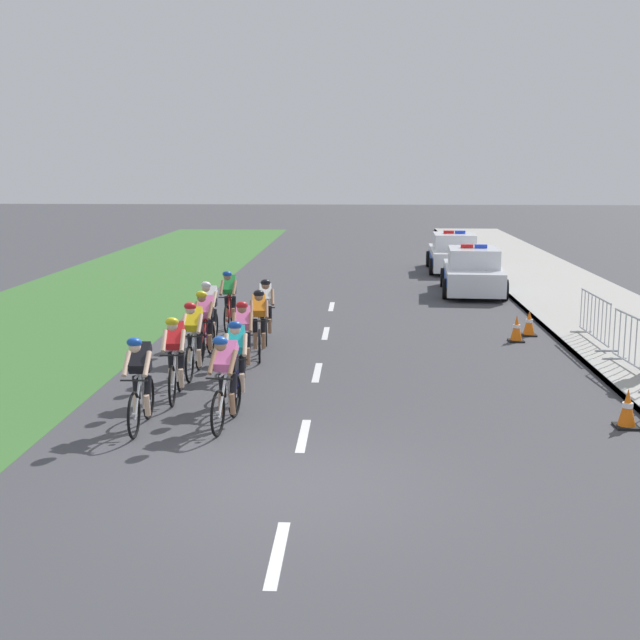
{
  "coord_description": "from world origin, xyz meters",
  "views": [
    {
      "loc": [
        0.87,
        -10.28,
        4.08
      ],
      "look_at": [
        0.06,
        5.89,
        1.1
      ],
      "focal_mm": 47.06,
      "sensor_mm": 36.0,
      "label": 1
    }
  ],
  "objects_px": {
    "cyclist_sixth": "(243,336)",
    "police_car_second": "(454,254)",
    "traffic_cone_far": "(517,329)",
    "police_car_nearest": "(473,272)",
    "cyclist_lead": "(140,380)",
    "cyclist_seventh": "(205,323)",
    "cyclist_fourth": "(236,360)",
    "cyclist_fifth": "(194,337)",
    "cyclist_tenth": "(266,309)",
    "crowd_barrier_rear": "(594,319)",
    "traffic_cone_mid": "(529,323)",
    "cyclist_third": "(175,356)",
    "cyclist_eighth": "(259,322)",
    "cyclist_second": "(226,379)",
    "cyclist_eleventh": "(229,299)",
    "crowd_barrier_middle": "(636,345)",
    "cyclist_ninth": "(209,312)",
    "traffic_cone_near": "(627,409)"
  },
  "relations": [
    {
      "from": "cyclist_ninth",
      "to": "cyclist_tenth",
      "type": "height_order",
      "value": "same"
    },
    {
      "from": "cyclist_sixth",
      "to": "cyclist_tenth",
      "type": "bearing_deg",
      "value": 88.39
    },
    {
      "from": "cyclist_tenth",
      "to": "traffic_cone_far",
      "type": "xyz_separation_m",
      "value": [
        5.89,
        0.33,
        -0.48
      ]
    },
    {
      "from": "cyclist_lead",
      "to": "crowd_barrier_rear",
      "type": "relative_size",
      "value": 0.74
    },
    {
      "from": "cyclist_fifth",
      "to": "cyclist_eighth",
      "type": "height_order",
      "value": "same"
    },
    {
      "from": "cyclist_seventh",
      "to": "cyclist_eighth",
      "type": "height_order",
      "value": "same"
    },
    {
      "from": "crowd_barrier_middle",
      "to": "crowd_barrier_rear",
      "type": "relative_size",
      "value": 1.0
    },
    {
      "from": "cyclist_fourth",
      "to": "cyclist_fifth",
      "type": "xyz_separation_m",
      "value": [
        -1.12,
        1.89,
        0.0
      ]
    },
    {
      "from": "cyclist_sixth",
      "to": "traffic_cone_mid",
      "type": "bearing_deg",
      "value": 33.32
    },
    {
      "from": "cyclist_eighth",
      "to": "cyclist_eleventh",
      "type": "relative_size",
      "value": 1.0
    },
    {
      "from": "cyclist_lead",
      "to": "police_car_nearest",
      "type": "distance_m",
      "value": 16.28
    },
    {
      "from": "cyclist_lead",
      "to": "cyclist_eleventh",
      "type": "relative_size",
      "value": 1.0
    },
    {
      "from": "cyclist_fifth",
      "to": "crowd_barrier_rear",
      "type": "xyz_separation_m",
      "value": [
        8.59,
        3.21,
        -0.14
      ]
    },
    {
      "from": "cyclist_seventh",
      "to": "crowd_barrier_middle",
      "type": "height_order",
      "value": "cyclist_seventh"
    },
    {
      "from": "cyclist_fourth",
      "to": "cyclist_ninth",
      "type": "bearing_deg",
      "value": 105.66
    },
    {
      "from": "cyclist_tenth",
      "to": "cyclist_eleventh",
      "type": "height_order",
      "value": "same"
    },
    {
      "from": "cyclist_second",
      "to": "cyclist_eleventh",
      "type": "bearing_deg",
      "value": 98.52
    },
    {
      "from": "police_car_second",
      "to": "traffic_cone_far",
      "type": "height_order",
      "value": "police_car_second"
    },
    {
      "from": "cyclist_ninth",
      "to": "cyclist_lead",
      "type": "bearing_deg",
      "value": -89.61
    },
    {
      "from": "cyclist_ninth",
      "to": "police_car_second",
      "type": "height_order",
      "value": "police_car_second"
    },
    {
      "from": "cyclist_lead",
      "to": "cyclist_tenth",
      "type": "distance_m",
      "value": 6.79
    },
    {
      "from": "cyclist_sixth",
      "to": "traffic_cone_near",
      "type": "height_order",
      "value": "cyclist_sixth"
    },
    {
      "from": "cyclist_fifth",
      "to": "cyclist_tenth",
      "type": "relative_size",
      "value": 1.0
    },
    {
      "from": "cyclist_eighth",
      "to": "cyclist_eleventh",
      "type": "xyz_separation_m",
      "value": [
        -1.14,
        3.14,
        0.0
      ]
    },
    {
      "from": "cyclist_sixth",
      "to": "police_car_second",
      "type": "distance_m",
      "value": 18.01
    },
    {
      "from": "cyclist_eighth",
      "to": "cyclist_tenth",
      "type": "distance_m",
      "value": 1.67
    },
    {
      "from": "cyclist_eighth",
      "to": "cyclist_tenth",
      "type": "xyz_separation_m",
      "value": [
        -0.05,
        1.66,
        0.0
      ]
    },
    {
      "from": "cyclist_fifth",
      "to": "traffic_cone_mid",
      "type": "xyz_separation_m",
      "value": [
        7.36,
        4.4,
        -0.48
      ]
    },
    {
      "from": "cyclist_second",
      "to": "cyclist_fifth",
      "type": "distance_m",
      "value": 3.37
    },
    {
      "from": "cyclist_seventh",
      "to": "cyclist_eighth",
      "type": "xyz_separation_m",
      "value": [
        1.13,
        0.21,
        0.0
      ]
    },
    {
      "from": "cyclist_lead",
      "to": "cyclist_seventh",
      "type": "relative_size",
      "value": 1.0
    },
    {
      "from": "traffic_cone_mid",
      "to": "cyclist_third",
      "type": "bearing_deg",
      "value": -140.78
    },
    {
      "from": "traffic_cone_far",
      "to": "police_car_nearest",
      "type": "bearing_deg",
      "value": 90.36
    },
    {
      "from": "cyclist_seventh",
      "to": "crowd_barrier_middle",
      "type": "xyz_separation_m",
      "value": [
        8.66,
        -1.13,
        -0.14
      ]
    },
    {
      "from": "cyclist_fifth",
      "to": "crowd_barrier_middle",
      "type": "xyz_separation_m",
      "value": [
        8.61,
        0.34,
        -0.14
      ]
    },
    {
      "from": "cyclist_seventh",
      "to": "traffic_cone_near",
      "type": "distance_m",
      "value": 8.72
    },
    {
      "from": "cyclist_lead",
      "to": "crowd_barrier_rear",
      "type": "bearing_deg",
      "value": 36.76
    },
    {
      "from": "cyclist_second",
      "to": "cyclist_fourth",
      "type": "bearing_deg",
      "value": 90.94
    },
    {
      "from": "crowd_barrier_rear",
      "to": "traffic_cone_near",
      "type": "bearing_deg",
      "value": -100.3
    },
    {
      "from": "cyclist_fourth",
      "to": "police_car_second",
      "type": "height_order",
      "value": "police_car_second"
    },
    {
      "from": "cyclist_fourth",
      "to": "cyclist_tenth",
      "type": "relative_size",
      "value": 1.0
    },
    {
      "from": "cyclist_seventh",
      "to": "cyclist_tenth",
      "type": "xyz_separation_m",
      "value": [
        1.09,
        1.88,
        0.0
      ]
    },
    {
      "from": "cyclist_lead",
      "to": "cyclist_second",
      "type": "distance_m",
      "value": 1.33
    },
    {
      "from": "cyclist_ninth",
      "to": "crowd_barrier_middle",
      "type": "relative_size",
      "value": 0.74
    },
    {
      "from": "cyclist_lead",
      "to": "cyclist_sixth",
      "type": "bearing_deg",
      "value": 72.28
    },
    {
      "from": "cyclist_third",
      "to": "cyclist_eleventh",
      "type": "bearing_deg",
      "value": 90.44
    },
    {
      "from": "cyclist_lead",
      "to": "cyclist_second",
      "type": "height_order",
      "value": "same"
    },
    {
      "from": "cyclist_fourth",
      "to": "cyclist_eighth",
      "type": "distance_m",
      "value": 3.57
    },
    {
      "from": "cyclist_seventh",
      "to": "cyclist_eighth",
      "type": "relative_size",
      "value": 1.0
    },
    {
      "from": "cyclist_second",
      "to": "traffic_cone_far",
      "type": "relative_size",
      "value": 2.68
    }
  ]
}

